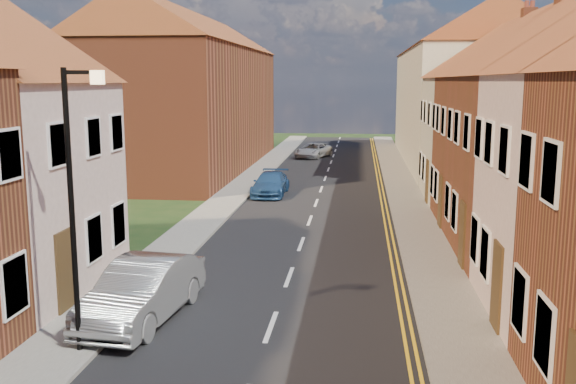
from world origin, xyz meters
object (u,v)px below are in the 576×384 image
object	(u,v)px
lamppost	(75,194)
car_distant	(313,150)
car_mid	(143,291)
car_far	(271,184)

from	to	relation	value
lamppost	car_distant	world-z (taller)	lamppost
car_mid	car_far	size ratio (longest dim) A/B	1.13
car_far	car_distant	size ratio (longest dim) A/B	0.99
car_mid	car_distant	xyz separation A→B (m)	(1.70, 34.57, -0.18)
car_far	car_distant	bearing A→B (deg)	87.29
car_mid	car_far	world-z (taller)	car_mid
lamppost	car_mid	world-z (taller)	lamppost
car_mid	car_far	xyz separation A→B (m)	(0.69, 17.84, -0.16)
car_distant	lamppost	bearing A→B (deg)	-75.39
car_mid	car_distant	bearing A→B (deg)	93.83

